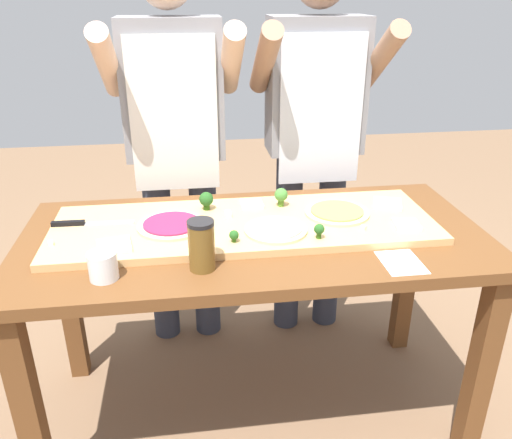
# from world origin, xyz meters

# --- Properties ---
(ground_plane) EXTENTS (8.00, 8.00, 0.00)m
(ground_plane) POSITION_xyz_m (0.00, 0.00, 0.00)
(ground_plane) COLOR brown
(prep_table) EXTENTS (1.58, 0.75, 0.79)m
(prep_table) POSITION_xyz_m (0.00, 0.00, 0.67)
(prep_table) COLOR brown
(prep_table) RESTS_ON ground
(cutting_board) EXTENTS (1.31, 0.44, 0.03)m
(cutting_board) POSITION_xyz_m (-0.03, 0.04, 0.80)
(cutting_board) COLOR tan
(cutting_board) RESTS_ON prep_table
(chefs_knife) EXTENTS (0.28, 0.02, 0.02)m
(chefs_knife) POSITION_xyz_m (-0.58, 0.09, 0.82)
(chefs_knife) COLOR #B7BABF
(chefs_knife) RESTS_ON cutting_board
(pizza_whole_cheese_artichoke) EXTENTS (0.21, 0.21, 0.02)m
(pizza_whole_cheese_artichoke) POSITION_xyz_m (0.07, -0.05, 0.82)
(pizza_whole_cheese_artichoke) COLOR beige
(pizza_whole_cheese_artichoke) RESTS_ON cutting_board
(pizza_whole_pesto_green) EXTENTS (0.23, 0.23, 0.02)m
(pizza_whole_pesto_green) POSITION_xyz_m (0.31, 0.06, 0.82)
(pizza_whole_pesto_green) COLOR beige
(pizza_whole_pesto_green) RESTS_ON cutting_board
(pizza_whole_beet_magenta) EXTENTS (0.23, 0.23, 0.02)m
(pizza_whole_beet_magenta) POSITION_xyz_m (-0.28, 0.03, 0.82)
(pizza_whole_beet_magenta) COLOR beige
(pizza_whole_beet_magenta) RESTS_ON cutting_board
(pizza_slice_near_left) EXTENTS (0.08, 0.08, 0.01)m
(pizza_slice_near_left) POSITION_xyz_m (0.01, 0.18, 0.82)
(pizza_slice_near_left) COLOR silver
(pizza_slice_near_left) RESTS_ON cutting_board
(pizza_slice_far_left) EXTENTS (0.13, 0.13, 0.01)m
(pizza_slice_far_left) POSITION_xyz_m (0.51, 0.11, 0.82)
(pizza_slice_far_left) COLOR silver
(pizza_slice_far_left) RESTS_ON cutting_board
(pizza_slice_center) EXTENTS (0.09, 0.09, 0.01)m
(pizza_slice_center) POSITION_xyz_m (0.51, -0.07, 0.82)
(pizza_slice_center) COLOR silver
(pizza_slice_center) RESTS_ON cutting_board
(pizza_slice_far_right) EXTENTS (0.12, 0.12, 0.01)m
(pizza_slice_far_right) POSITION_xyz_m (-0.45, -0.10, 0.82)
(pizza_slice_far_right) COLOR silver
(pizza_slice_far_right) RESTS_ON cutting_board
(broccoli_floret_front_left) EXTENTS (0.05, 0.05, 0.07)m
(broccoli_floret_front_left) POSITION_xyz_m (-0.15, 0.16, 0.85)
(broccoli_floret_front_left) COLOR #2C5915
(broccoli_floret_front_left) RESTS_ON cutting_board
(broccoli_floret_back_right) EXTENTS (0.03, 0.03, 0.04)m
(broccoli_floret_back_right) POSITION_xyz_m (-0.08, -0.11, 0.83)
(broccoli_floret_back_right) COLOR #2C5915
(broccoli_floret_back_right) RESTS_ON cutting_board
(broccoli_floret_center_right) EXTENTS (0.05, 0.05, 0.07)m
(broccoli_floret_center_right) POSITION_xyz_m (0.12, 0.16, 0.85)
(broccoli_floret_center_right) COLOR #487A23
(broccoli_floret_center_right) RESTS_ON cutting_board
(broccoli_floret_back_mid) EXTENTS (0.03, 0.03, 0.05)m
(broccoli_floret_back_mid) POSITION_xyz_m (0.19, -0.12, 0.84)
(broccoli_floret_back_mid) COLOR #2C5915
(broccoli_floret_back_mid) RESTS_ON cutting_board
(cheese_crumble_a) EXTENTS (0.02, 0.02, 0.01)m
(cheese_crumble_a) POSITION_xyz_m (-0.65, -0.05, 0.82)
(cheese_crumble_a) COLOR white
(cheese_crumble_a) RESTS_ON cutting_board
(cheese_crumble_b) EXTENTS (0.02, 0.02, 0.02)m
(cheese_crumble_b) POSITION_xyz_m (-0.08, 0.09, 0.82)
(cheese_crumble_b) COLOR white
(cheese_crumble_b) RESTS_ON cutting_board
(cheese_crumble_c) EXTENTS (0.02, 0.02, 0.02)m
(cheese_crumble_c) POSITION_xyz_m (0.36, -0.08, 0.82)
(cheese_crumble_c) COLOR silver
(cheese_crumble_c) RESTS_ON cutting_board
(flour_cup) EXTENTS (0.08, 0.08, 0.08)m
(flour_cup) POSITION_xyz_m (-0.47, -0.24, 0.82)
(flour_cup) COLOR white
(flour_cup) RESTS_ON prep_table
(sauce_jar) EXTENTS (0.08, 0.08, 0.16)m
(sauce_jar) POSITION_xyz_m (-0.19, -0.22, 0.86)
(sauce_jar) COLOR brown
(sauce_jar) RESTS_ON prep_table
(recipe_note) EXTENTS (0.12, 0.16, 0.00)m
(recipe_note) POSITION_xyz_m (0.42, -0.27, 0.79)
(recipe_note) COLOR white
(recipe_note) RESTS_ON prep_table
(cook_left) EXTENTS (0.54, 0.39, 1.67)m
(cook_left) POSITION_xyz_m (-0.26, 0.55, 1.00)
(cook_left) COLOR #333847
(cook_left) RESTS_ON ground
(cook_right) EXTENTS (0.54, 0.39, 1.67)m
(cook_right) POSITION_xyz_m (0.33, 0.55, 1.00)
(cook_right) COLOR #333847
(cook_right) RESTS_ON ground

